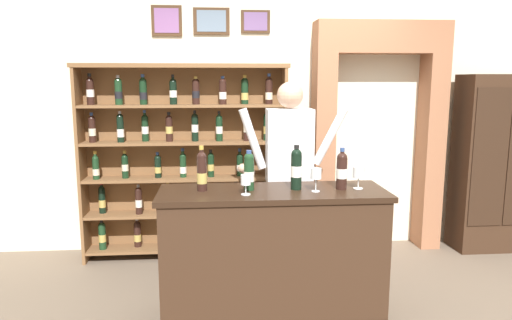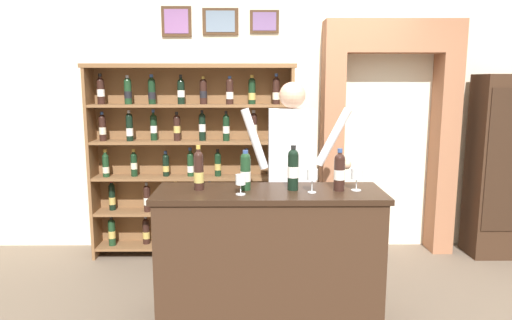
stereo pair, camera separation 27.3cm
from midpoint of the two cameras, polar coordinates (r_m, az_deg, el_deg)
The scene contains 14 objects.
ground_plane at distance 3.79m, azimuth 2.52°, elevation -18.43°, with size 14.00×14.00×0.02m, color #6B5B4C.
back_wall at distance 5.00m, azimuth 0.24°, elevation 8.90°, with size 12.00×0.19×3.41m.
wine_shelf at distance 4.72m, azimuth -10.29°, elevation 0.45°, with size 2.04×0.30×1.93m.
archway_doorway at distance 5.09m, azimuth 12.74°, elevation 4.30°, with size 1.35×0.45×2.35m.
side_cabinet at distance 5.43m, azimuth 25.63°, elevation -0.37°, with size 0.78×0.41×1.83m.
tasting_counter at distance 3.56m, azimuth -0.24°, elevation -11.43°, with size 1.66×0.57×0.98m.
shopkeeper at distance 3.99m, azimuth 2.11°, elevation -0.21°, with size 0.94×0.22×1.76m.
tasting_bottle_grappa at distance 3.42m, azimuth -8.85°, elevation -1.33°, with size 0.07×0.07×0.33m.
tasting_bottle_brunello at distance 3.40m, azimuth -3.16°, elevation -1.33°, with size 0.08×0.08×0.29m.
tasting_bottle_chianti at distance 3.42m, azimuth 2.67°, elevation -0.99°, with size 0.08×0.08×0.33m.
tasting_bottle_bianco at distance 3.46m, azimuth 8.13°, elevation -1.21°, with size 0.08×0.08×0.31m.
wine_glass_center at distance 3.27m, azimuth -3.65°, elevation -2.59°, with size 0.07×0.07×0.14m.
wine_glass_right at distance 3.50m, azimuth 10.10°, elevation -1.62°, with size 0.08×0.08×0.16m.
wine_glass_left at distance 3.37m, azimuth 4.97°, elevation -1.80°, with size 0.08×0.08×0.17m.
Camera 1 is at (-0.57, -3.31, 1.77)m, focal length 33.08 mm.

